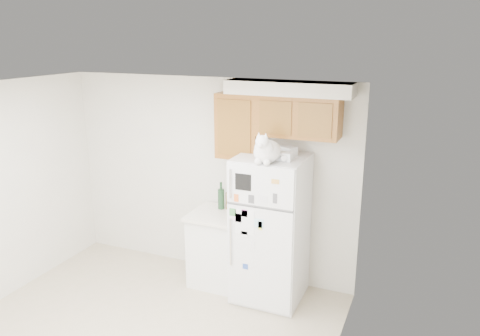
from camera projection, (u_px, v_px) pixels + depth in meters
The scene contains 8 objects.
room_shell at pixel (133, 186), 4.20m from camera, with size 3.84×4.04×2.52m.
refrigerator at pixel (270, 229), 5.32m from camera, with size 0.76×0.78×1.70m.
base_counter at pixel (219, 247), 5.75m from camera, with size 0.64×0.64×0.92m.
cat at pixel (266, 150), 4.82m from camera, with size 0.34×0.49×0.35m.
storage_box_back at pixel (288, 151), 5.14m from camera, with size 0.18×0.13×0.10m, color white.
storage_box_front at pixel (285, 156), 4.92m from camera, with size 0.15×0.11×0.09m, color white.
bottle_green at pixel (221, 196), 5.71m from camera, with size 0.08×0.08×0.34m, color #19381E, non-canonical shape.
bottle_amber at pixel (228, 198), 5.71m from camera, with size 0.07×0.07×0.28m, color #593814, non-canonical shape.
Camera 1 is at (2.55, -3.07, 2.97)m, focal length 35.00 mm.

